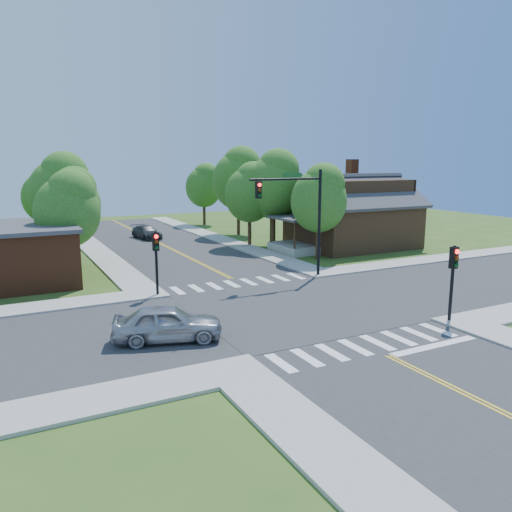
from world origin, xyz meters
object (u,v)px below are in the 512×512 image
signal_mast_ne (298,206)px  car_silver (167,324)px  signal_pole_se (453,269)px  car_dgrey (147,233)px  signal_pole_nw (156,251)px  house_ne (352,210)px

signal_mast_ne → car_silver: 14.03m
signal_mast_ne → signal_pole_se: signal_mast_ne is taller
car_silver → car_dgrey: 30.02m
signal_mast_ne → signal_pole_se: (1.69, -11.21, -2.19)m
signal_pole_se → car_dgrey: (-5.88, 33.03, -2.02)m
signal_pole_nw → car_silver: (-1.72, -7.36, -1.86)m
house_ne → car_dgrey: 20.43m
signal_pole_se → car_silver: bearing=163.4°
signal_mast_ne → car_silver: signal_mast_ne is taller
signal_pole_nw → house_ne: 22.45m
signal_mast_ne → house_ne: (11.19, 8.65, -1.52)m
signal_pole_se → house_ne: 22.03m
car_silver → house_ne: bearing=-36.3°
signal_pole_se → signal_pole_nw: same height
house_ne → car_dgrey: house_ne is taller
signal_pole_nw → signal_mast_ne: bearing=0.1°
signal_pole_se → signal_pole_nw: bearing=135.0°
signal_pole_nw → house_ne: house_ne is taller
signal_pole_nw → car_dgrey: size_ratio=0.82×
car_dgrey → car_silver: bearing=-112.8°
signal_pole_nw → car_silver: 7.78m
house_ne → car_silver: (-22.42, -16.02, -2.53)m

